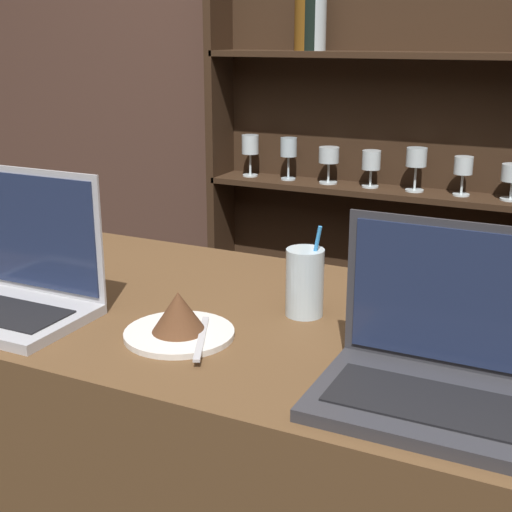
% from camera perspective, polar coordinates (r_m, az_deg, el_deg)
% --- Properties ---
extents(back_wall, '(7.00, 0.06, 2.70)m').
position_cam_1_polar(back_wall, '(2.52, 12.09, 13.72)').
color(back_wall, '#4C3328').
rests_on(back_wall, ground_plane).
extents(back_shelf, '(1.19, 0.18, 1.79)m').
position_cam_1_polar(back_shelf, '(2.52, 9.02, 4.80)').
color(back_shelf, '#332114').
rests_on(back_shelf, ground_plane).
extents(laptop_near, '(0.30, 0.20, 0.25)m').
position_cam_1_polar(laptop_near, '(1.34, -18.61, -1.81)').
color(laptop_near, '#ADADB2').
rests_on(laptop_near, bar_counter).
extents(laptop_far, '(0.32, 0.22, 0.24)m').
position_cam_1_polar(laptop_far, '(1.01, 14.78, -8.32)').
color(laptop_far, '#333338').
rests_on(laptop_far, bar_counter).
extents(cake_plate, '(0.18, 0.19, 0.08)m').
position_cam_1_polar(cake_plate, '(1.18, -6.18, -5.13)').
color(cake_plate, silver).
rests_on(cake_plate, bar_counter).
extents(water_glass, '(0.07, 0.07, 0.17)m').
position_cam_1_polar(water_glass, '(1.26, 3.93, -2.10)').
color(water_glass, silver).
rests_on(water_glass, bar_counter).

